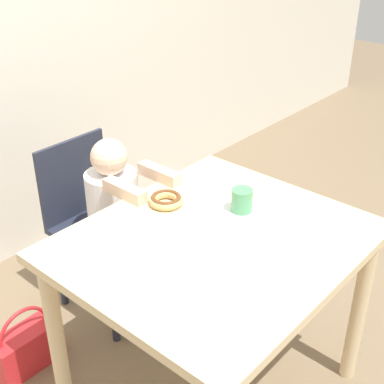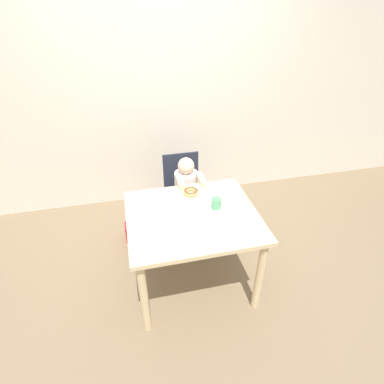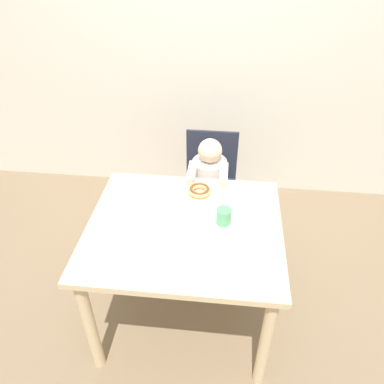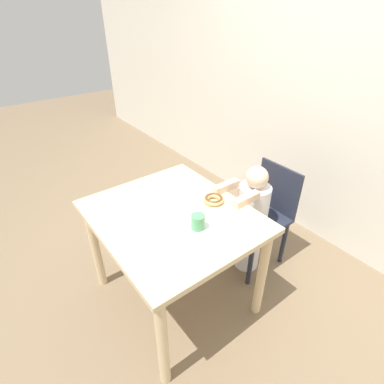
{
  "view_description": "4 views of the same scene",
  "coord_description": "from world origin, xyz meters",
  "px_view_note": "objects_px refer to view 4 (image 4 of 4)",
  "views": [
    {
      "loc": [
        -1.19,
        -0.93,
        1.76
      ],
      "look_at": [
        0.03,
        0.13,
        0.86
      ],
      "focal_mm": 50.0,
      "sensor_mm": 36.0,
      "label": 1
    },
    {
      "loc": [
        -0.41,
        -1.76,
        2.16
      ],
      "look_at": [
        0.03,
        0.13,
        0.86
      ],
      "focal_mm": 28.0,
      "sensor_mm": 36.0,
      "label": 2
    },
    {
      "loc": [
        0.19,
        -1.42,
        2.03
      ],
      "look_at": [
        0.03,
        0.13,
        0.86
      ],
      "focal_mm": 35.0,
      "sensor_mm": 36.0,
      "label": 3
    },
    {
      "loc": [
        1.22,
        -0.78,
        1.82
      ],
      "look_at": [
        0.03,
        0.13,
        0.86
      ],
      "focal_mm": 28.0,
      "sensor_mm": 36.0,
      "label": 4
    }
  ],
  "objects_px": {
    "handbag": "(210,222)",
    "chair": "(262,217)",
    "cup": "(198,222)",
    "donut": "(214,199)",
    "child_figure": "(251,220)"
  },
  "relations": [
    {
      "from": "handbag",
      "to": "child_figure",
      "type": "bearing_deg",
      "value": -4.28
    },
    {
      "from": "donut",
      "to": "cup",
      "type": "distance_m",
      "value": 0.29
    },
    {
      "from": "chair",
      "to": "donut",
      "type": "height_order",
      "value": "chair"
    },
    {
      "from": "chair",
      "to": "child_figure",
      "type": "distance_m",
      "value": 0.13
    },
    {
      "from": "child_figure",
      "to": "cup",
      "type": "relative_size",
      "value": 9.97
    },
    {
      "from": "donut",
      "to": "handbag",
      "type": "height_order",
      "value": "donut"
    },
    {
      "from": "handbag",
      "to": "chair",
      "type": "bearing_deg",
      "value": 9.81
    },
    {
      "from": "child_figure",
      "to": "donut",
      "type": "relative_size",
      "value": 6.94
    },
    {
      "from": "chair",
      "to": "handbag",
      "type": "height_order",
      "value": "chair"
    },
    {
      "from": "handbag",
      "to": "cup",
      "type": "xyz_separation_m",
      "value": [
        0.61,
        -0.63,
        0.68
      ]
    },
    {
      "from": "cup",
      "to": "handbag",
      "type": "bearing_deg",
      "value": 133.93
    },
    {
      "from": "child_figure",
      "to": "donut",
      "type": "distance_m",
      "value": 0.47
    },
    {
      "from": "handbag",
      "to": "cup",
      "type": "height_order",
      "value": "cup"
    },
    {
      "from": "chair",
      "to": "child_figure",
      "type": "relative_size",
      "value": 0.91
    },
    {
      "from": "cup",
      "to": "donut",
      "type": "bearing_deg",
      "value": 121.03
    }
  ]
}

